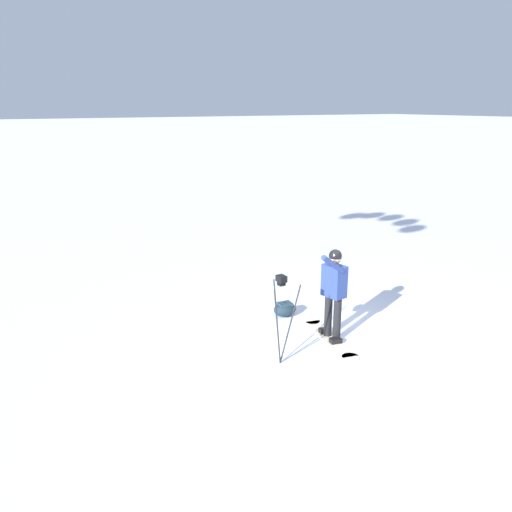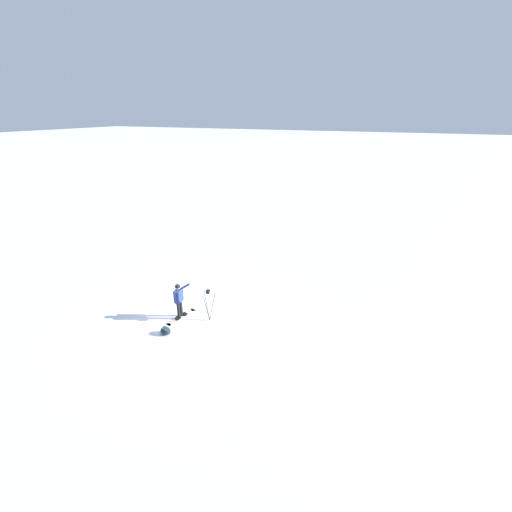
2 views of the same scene
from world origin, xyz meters
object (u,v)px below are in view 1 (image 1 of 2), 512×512
(camera_tripod, at_px, (281,302))
(snowboard, at_px, (330,337))
(gear_bag_large, at_px, (285,309))
(snowboarder, at_px, (334,285))

(camera_tripod, bearing_deg, snowboard, 14.00)
(gear_bag_large, bearing_deg, snowboarder, -83.04)
(snowboarder, xyz_separation_m, camera_tripod, (-1.30, -0.31, 0.05))
(snowboarder, bearing_deg, snowboard, 170.46)
(snowboard, distance_m, camera_tripod, 1.67)
(snowboarder, relative_size, snowboard, 0.93)
(snowboarder, relative_size, gear_bag_large, 3.42)
(snowboarder, height_order, snowboard, snowboarder)
(snowboarder, height_order, gear_bag_large, snowboarder)
(snowboarder, height_order, camera_tripod, snowboarder)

